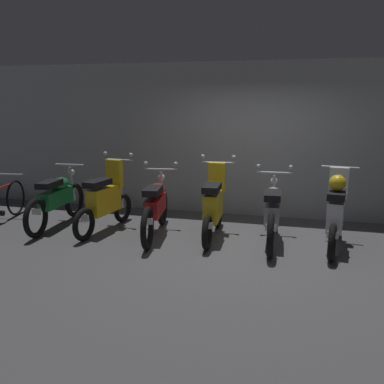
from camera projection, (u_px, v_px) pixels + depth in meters
The scene contains 9 objects.
ground_plane at pixel (237, 249), 6.35m from camera, with size 80.00×80.00×0.00m, color #4C4C4F.
back_wall at pixel (256, 140), 8.03m from camera, with size 16.00×0.30×2.88m, color #9EA0A3.
motorbike_slot_0 at pixel (57, 199), 7.43m from camera, with size 0.56×1.95×1.03m.
motorbike_slot_1 at pixel (105, 200), 7.17m from camera, with size 0.59×1.68×1.29m.
motorbike_slot_2 at pixel (156, 206), 6.90m from camera, with size 0.58×1.94×1.15m.
motorbike_slot_3 at pixel (214, 205), 6.81m from camera, with size 0.59×1.68×1.29m.
motorbike_slot_4 at pixel (272, 211), 6.57m from camera, with size 0.59×1.95×1.15m.
motorbike_slot_5 at pixel (336, 211), 6.31m from camera, with size 0.56×1.68×1.18m.
bicycle at pixel (1, 203), 7.65m from camera, with size 0.50×1.71×0.89m.
Camera 1 is at (0.85, -6.00, 2.18)m, focal length 39.76 mm.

